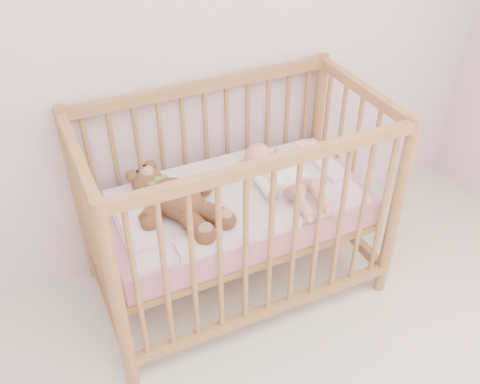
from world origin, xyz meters
TOP-DOWN VIEW (x-y plane):
  - wall_back at (0.00, 2.00)m, footprint 4.00×0.02m
  - crib at (0.34, 1.60)m, footprint 1.36×0.76m
  - mattress at (0.34, 1.60)m, footprint 1.22×0.62m
  - blanket at (0.34, 1.60)m, footprint 1.10×0.58m
  - baby at (0.55, 1.58)m, footprint 0.36×0.63m
  - teddy_bear at (0.05, 1.58)m, footprint 0.61×0.70m

SIDE VIEW (x-z plane):
  - mattress at x=0.34m, z-range 0.42..0.55m
  - crib at x=0.34m, z-range 0.00..1.00m
  - blanket at x=0.34m, z-range 0.53..0.59m
  - baby at x=0.55m, z-range 0.56..0.71m
  - teddy_bear at x=0.05m, z-range 0.56..0.73m
  - wall_back at x=0.00m, z-range 0.00..2.70m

